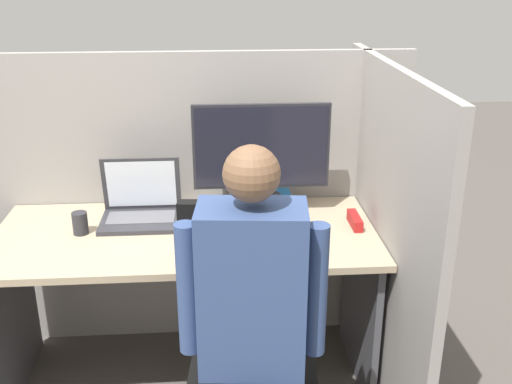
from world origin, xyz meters
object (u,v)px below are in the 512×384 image
(office_chair, at_px, (247,355))
(pen_cup, at_px, (80,223))
(paper_box, at_px, (261,206))
(monitor, at_px, (261,150))
(laptop, at_px, (141,209))
(person, at_px, (254,323))
(carrot_toy, at_px, (262,242))
(stapler, at_px, (355,220))

(office_chair, height_order, pen_cup, office_chair)
(paper_box, distance_m, pen_cup, 0.81)
(paper_box, xyz_separation_m, monitor, (0.00, 0.00, 0.27))
(pen_cup, bearing_deg, monitor, 11.68)
(laptop, bearing_deg, monitor, 3.97)
(monitor, height_order, person, person)
(paper_box, xyz_separation_m, office_chair, (-0.11, -0.78, -0.25))
(person, height_order, pen_cup, person)
(monitor, bearing_deg, office_chair, -98.18)
(laptop, relative_size, carrot_toy, 3.06)
(pen_cup, bearing_deg, carrot_toy, -13.51)
(person, bearing_deg, laptop, 116.51)
(pen_cup, bearing_deg, person, -48.09)
(office_chair, bearing_deg, laptop, 120.31)
(stapler, relative_size, carrot_toy, 1.38)
(carrot_toy, xyz_separation_m, person, (-0.07, -0.59, 0.00))
(laptop, relative_size, stapler, 2.21)
(office_chair, relative_size, person, 0.79)
(stapler, bearing_deg, monitor, 157.35)
(office_chair, xyz_separation_m, pen_cup, (-0.68, 0.61, 0.26))
(monitor, relative_size, carrot_toy, 5.32)
(laptop, distance_m, person, 1.00)
(carrot_toy, relative_size, person, 0.09)
(paper_box, height_order, carrot_toy, paper_box)
(paper_box, bearing_deg, carrot_toy, -94.40)
(person, distance_m, pen_cup, 1.04)
(monitor, height_order, stapler, monitor)
(monitor, height_order, pen_cup, monitor)
(person, bearing_deg, carrot_toy, 83.12)
(laptop, xyz_separation_m, carrot_toy, (0.52, -0.31, -0.03))
(monitor, relative_size, stapler, 3.85)
(paper_box, bearing_deg, office_chair, -98.21)
(stapler, bearing_deg, laptop, 172.20)
(pen_cup, bearing_deg, stapler, -0.20)
(office_chair, distance_m, pen_cup, 0.95)
(person, bearing_deg, pen_cup, 131.91)
(monitor, xyz_separation_m, pen_cup, (-0.79, -0.16, -0.26))
(paper_box, distance_m, office_chair, 0.82)
(monitor, distance_m, person, 0.98)
(stapler, distance_m, carrot_toy, 0.46)
(paper_box, relative_size, office_chair, 0.27)
(carrot_toy, xyz_separation_m, pen_cup, (-0.76, 0.18, 0.03))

